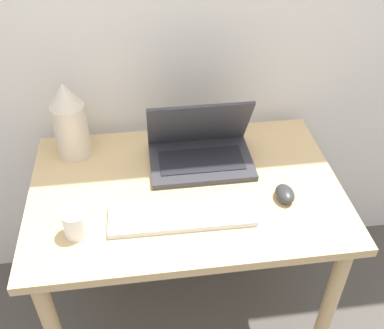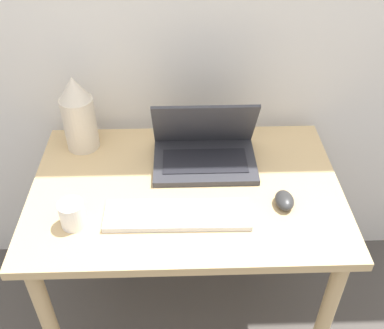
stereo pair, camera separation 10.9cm
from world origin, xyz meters
TOP-DOWN VIEW (x-y plane):
  - desk at (0.00, 0.33)m, footprint 1.00×0.67m
  - laptop at (0.07, 0.47)m, footprint 0.35×0.24m
  - keyboard at (-0.03, 0.19)m, footprint 0.44×0.13m
  - mouse at (0.30, 0.24)m, footprint 0.06×0.08m
  - vase at (-0.36, 0.56)m, footprint 0.11×0.11m
  - mug at (-0.33, 0.17)m, footprint 0.07×0.07m

SIDE VIEW (x-z plane):
  - desk at x=0.00m, z-range 0.25..0.97m
  - keyboard at x=-0.03m, z-range 0.72..0.74m
  - mouse at x=0.30m, z-range 0.72..0.76m
  - mug at x=-0.33m, z-range 0.72..0.80m
  - laptop at x=0.07m, z-range 0.66..0.89m
  - vase at x=-0.36m, z-range 0.72..1.00m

